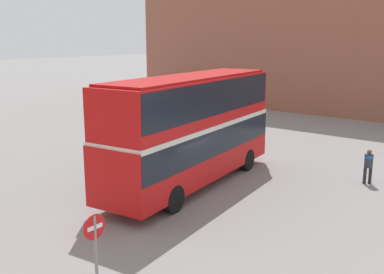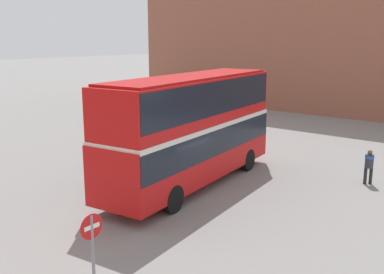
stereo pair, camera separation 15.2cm
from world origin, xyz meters
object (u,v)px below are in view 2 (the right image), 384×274
object	(u,v)px
double_decker_bus	(192,123)
parked_car_kerb_near	(146,109)
pedestrian_foreground	(369,163)
no_entry_sign	(92,246)

from	to	relation	value
double_decker_bus	parked_car_kerb_near	distance (m)	17.46
pedestrian_foreground	parked_car_kerb_near	bearing A→B (deg)	-142.65
pedestrian_foreground	no_entry_sign	bearing A→B (deg)	-44.37
double_decker_bus	no_entry_sign	distance (m)	9.85
double_decker_bus	parked_car_kerb_near	size ratio (longest dim) A/B	2.55
parked_car_kerb_near	no_entry_sign	world-z (taller)	no_entry_sign
pedestrian_foreground	no_entry_sign	world-z (taller)	no_entry_sign
parked_car_kerb_near	no_entry_sign	distance (m)	26.49
no_entry_sign	double_decker_bus	bearing A→B (deg)	25.17
double_decker_bus	no_entry_sign	bearing A→B (deg)	-161.75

